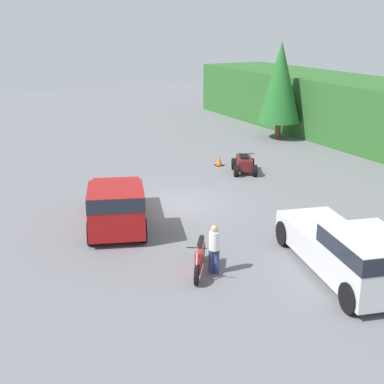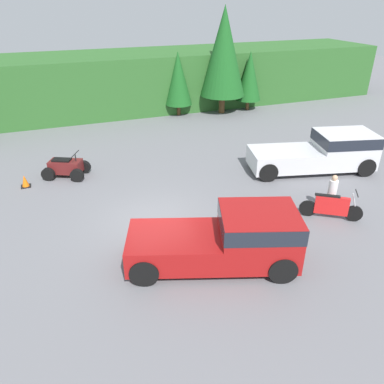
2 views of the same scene
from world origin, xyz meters
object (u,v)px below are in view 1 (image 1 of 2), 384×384
quad_atv (244,164)px  traffic_cone (219,161)px  pickup_truck_red (116,204)px  dirt_bike (200,258)px  pickup_truck_second (351,251)px  rider_person (214,247)px

quad_atv → traffic_cone: size_ratio=4.11×
pickup_truck_red → dirt_bike: (4.77, 1.07, -0.48)m
pickup_truck_second → dirt_bike: size_ratio=3.12×
pickup_truck_red → pickup_truck_second: same height
pickup_truck_second → traffic_cone: pickup_truck_second is taller
quad_atv → rider_person: size_ratio=1.41×
pickup_truck_red → rider_person: (5.02, 1.45, -0.10)m
pickup_truck_second → dirt_bike: (-2.51, -3.81, -0.48)m
rider_person → dirt_bike: bearing=-77.7°
pickup_truck_second → traffic_cone: (-13.42, 3.07, -0.72)m
pickup_truck_second → dirt_bike: pickup_truck_second is taller
dirt_bike → pickup_truck_red: bearing=-133.5°
dirt_bike → traffic_cone: bearing=-178.4°
pickup_truck_second → quad_atv: 12.15m
pickup_truck_red → rider_person: pickup_truck_red is taller
traffic_cone → dirt_bike: bearing=-32.2°
pickup_truck_red → dirt_bike: size_ratio=2.83×
rider_person → pickup_truck_second: bearing=102.3°
dirt_bike → rider_person: rider_person is taller
rider_person → traffic_cone: (-11.15, 6.50, -0.62)m
pickup_truck_second → dirt_bike: bearing=-109.7°
rider_person → traffic_cone: 12.92m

